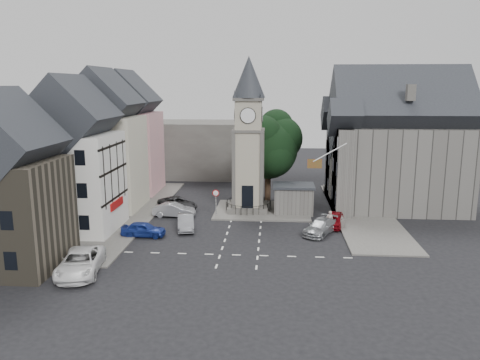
# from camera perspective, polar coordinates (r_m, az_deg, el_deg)

# --- Properties ---
(ground) EXTENTS (120.00, 120.00, 0.00)m
(ground) POSITION_cam_1_polar(r_m,az_deg,el_deg) (42.96, 0.42, -6.56)
(ground) COLOR black
(ground) RESTS_ON ground
(pavement_west) EXTENTS (6.00, 30.00, 0.14)m
(pavement_west) POSITION_cam_1_polar(r_m,az_deg,el_deg) (50.91, -13.33, -3.91)
(pavement_west) COLOR #595651
(pavement_west) RESTS_ON ground
(pavement_east) EXTENTS (6.00, 26.00, 0.14)m
(pavement_east) POSITION_cam_1_polar(r_m,az_deg,el_deg) (51.38, 14.53, -3.83)
(pavement_east) COLOR #595651
(pavement_east) RESTS_ON ground
(central_island) EXTENTS (10.00, 8.00, 0.16)m
(central_island) POSITION_cam_1_polar(r_m,az_deg,el_deg) (50.54, 2.72, -3.70)
(central_island) COLOR #595651
(central_island) RESTS_ON ground
(road_markings) EXTENTS (20.00, 8.00, 0.01)m
(road_markings) POSITION_cam_1_polar(r_m,az_deg,el_deg) (37.78, -0.14, -9.13)
(road_markings) COLOR silver
(road_markings) RESTS_ON ground
(clock_tower) EXTENTS (4.86, 4.86, 16.25)m
(clock_tower) POSITION_cam_1_polar(r_m,az_deg,el_deg) (49.10, 1.05, 5.42)
(clock_tower) COLOR #4C4944
(clock_tower) RESTS_ON ground
(stone_shelter) EXTENTS (4.30, 3.30, 3.08)m
(stone_shelter) POSITION_cam_1_polar(r_m,az_deg,el_deg) (49.72, 6.53, -2.28)
(stone_shelter) COLOR #5A5853
(stone_shelter) RESTS_ON ground
(town_tree) EXTENTS (7.20, 7.20, 10.80)m
(town_tree) POSITION_cam_1_polar(r_m,az_deg,el_deg) (54.14, 3.46, 4.74)
(town_tree) COLOR black
(town_tree) RESTS_ON ground
(warning_sign_post) EXTENTS (0.70, 0.19, 2.85)m
(warning_sign_post) POSITION_cam_1_polar(r_m,az_deg,el_deg) (47.91, -2.97, -2.15)
(warning_sign_post) COLOR black
(warning_sign_post) RESTS_ON ground
(terrace_pink) EXTENTS (8.10, 7.60, 12.80)m
(terrace_pink) POSITION_cam_1_polar(r_m,az_deg,el_deg) (59.98, -13.52, 4.73)
(terrace_pink) COLOR pink
(terrace_pink) RESTS_ON ground
(terrace_cream) EXTENTS (8.10, 7.60, 12.80)m
(terrace_cream) POSITION_cam_1_polar(r_m,az_deg,el_deg) (52.47, -16.14, 3.67)
(terrace_cream) COLOR beige
(terrace_cream) RESTS_ON ground
(terrace_tudor) EXTENTS (8.10, 7.60, 12.00)m
(terrace_tudor) POSITION_cam_1_polar(r_m,az_deg,el_deg) (45.19, -19.59, 1.75)
(terrace_tudor) COLOR silver
(terrace_tudor) RESTS_ON ground
(building_sw_stone) EXTENTS (8.60, 7.60, 10.40)m
(building_sw_stone) POSITION_cam_1_polar(r_m,az_deg,el_deg) (38.20, -26.94, -1.81)
(building_sw_stone) COLOR #453F33
(building_sw_stone) RESTS_ON ground
(backdrop_west) EXTENTS (20.00, 10.00, 8.00)m
(backdrop_west) POSITION_cam_1_polar(r_m,az_deg,el_deg) (70.92, -7.80, 3.84)
(backdrop_west) COLOR #4C4944
(backdrop_west) RESTS_ON ground
(east_building) EXTENTS (14.40, 11.40, 12.60)m
(east_building) POSITION_cam_1_polar(r_m,az_deg,el_deg) (53.81, 18.08, 3.39)
(east_building) COLOR #5A5853
(east_building) RESTS_ON ground
(east_boundary_wall) EXTENTS (0.40, 16.00, 0.90)m
(east_boundary_wall) POSITION_cam_1_polar(r_m,az_deg,el_deg) (52.77, 11.18, -2.84)
(east_boundary_wall) COLOR #5A5853
(east_boundary_wall) RESTS_ON ground
(flagpole) EXTENTS (3.68, 0.10, 2.74)m
(flagpole) POSITION_cam_1_polar(r_m,az_deg,el_deg) (45.52, 10.89, 3.31)
(flagpole) COLOR white
(flagpole) RESTS_ON ground
(car_west_blue) EXTENTS (3.96, 1.63, 1.34)m
(car_west_blue) POSITION_cam_1_polar(r_m,az_deg,el_deg) (42.89, -11.69, -5.90)
(car_west_blue) COLOR navy
(car_west_blue) RESTS_ON ground
(car_west_silver) EXTENTS (4.40, 1.78, 1.42)m
(car_west_silver) POSITION_cam_1_polar(r_m,az_deg,el_deg) (48.65, -8.04, -3.64)
(car_west_silver) COLOR #9D9EA5
(car_west_silver) RESTS_ON ground
(car_west_grey) EXTENTS (5.20, 4.70, 1.34)m
(car_west_grey) POSITION_cam_1_polar(r_m,az_deg,el_deg) (51.43, -7.61, -2.84)
(car_west_grey) COLOR #272729
(car_west_grey) RESTS_ON ground
(car_island_silver) EXTENTS (2.29, 4.43, 1.39)m
(car_island_silver) POSITION_cam_1_polar(r_m,az_deg,el_deg) (44.34, -6.64, -5.12)
(car_island_silver) COLOR gray
(car_island_silver) RESTS_ON ground
(car_island_east) EXTENTS (3.87, 4.97, 1.34)m
(car_island_east) POSITION_cam_1_polar(r_m,az_deg,el_deg) (43.37, 9.78, -5.63)
(car_island_east) COLOR #909397
(car_island_east) RESTS_ON ground
(car_east_red) EXTENTS (2.54, 4.32, 1.38)m
(car_east_red) POSITION_cam_1_polar(r_m,az_deg,el_deg) (45.76, 11.38, -4.76)
(car_east_red) COLOR maroon
(car_east_red) RESTS_ON ground
(van_sw_white) EXTENTS (3.66, 6.28, 1.64)m
(van_sw_white) POSITION_cam_1_polar(r_m,az_deg,el_deg) (35.94, -18.88, -9.50)
(van_sw_white) COLOR white
(van_sw_white) RESTS_ON ground
(pedestrian) EXTENTS (0.67, 0.46, 1.78)m
(pedestrian) POSITION_cam_1_polar(r_m,az_deg,el_deg) (44.84, 10.88, -4.81)
(pedestrian) COLOR #B6A296
(pedestrian) RESTS_ON ground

